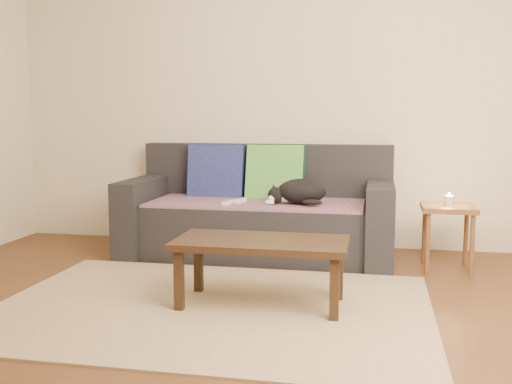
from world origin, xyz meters
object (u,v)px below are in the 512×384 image
at_px(wii_remote_a, 240,201).
at_px(coffee_table, 261,248).
at_px(sofa, 259,216).
at_px(cat, 299,192).
at_px(wii_remote_b, 227,203).
at_px(side_table, 448,217).

distance_m(wii_remote_a, coffee_table, 1.21).
height_order(sofa, coffee_table, sofa).
distance_m(sofa, cat, 0.44).
bearing_deg(coffee_table, wii_remote_b, 114.30).
bearing_deg(cat, side_table, 21.01).
bearing_deg(wii_remote_a, sofa, -13.84).
height_order(wii_remote_a, wii_remote_b, same).
distance_m(cat, wii_remote_a, 0.47).
xyz_separation_m(cat, wii_remote_b, (-0.53, -0.14, -0.08)).
relative_size(sofa, wii_remote_a, 14.00).
height_order(wii_remote_b, coffee_table, wii_remote_b).
xyz_separation_m(cat, wii_remote_a, (-0.46, -0.02, -0.08)).
bearing_deg(wii_remote_a, wii_remote_b, 168.96).
relative_size(sofa, wii_remote_b, 14.00).
distance_m(wii_remote_a, side_table, 1.55).
relative_size(sofa, cat, 4.20).
distance_m(sofa, coffee_table, 1.35).
bearing_deg(wii_remote_a, side_table, -72.79).
bearing_deg(side_table, sofa, 171.65).
bearing_deg(sofa, wii_remote_b, -120.85).
bearing_deg(side_table, wii_remote_b, -176.53).
xyz_separation_m(sofa, wii_remote_b, (-0.18, -0.31, 0.15)).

